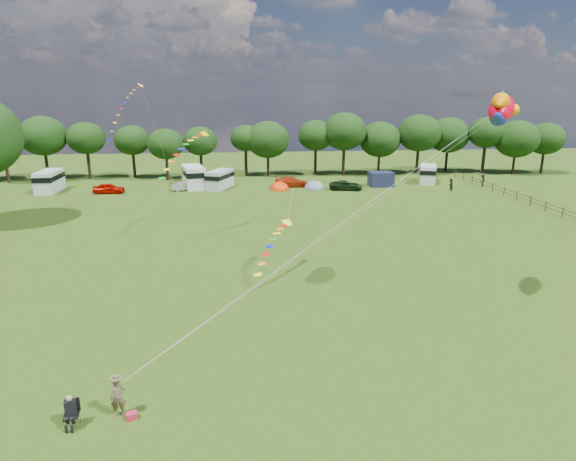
{
  "coord_description": "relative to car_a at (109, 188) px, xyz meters",
  "views": [
    {
      "loc": [
        -3.35,
        -23.76,
        13.06
      ],
      "look_at": [
        0.0,
        8.0,
        4.0
      ],
      "focal_mm": 30.0,
      "sensor_mm": 36.0,
      "label": 1
    }
  ],
  "objects": [
    {
      "name": "tent_orange",
      "position": [
        23.42,
        0.28,
        -0.68
      ],
      "size": [
        2.84,
        3.11,
        2.22
      ],
      "color": "red",
      "rests_on": "ground"
    },
    {
      "name": "fence",
      "position": [
        52.92,
        -8.63,
        -0.0
      ],
      "size": [
        0.12,
        33.12,
        1.2
      ],
      "color": "#472D19",
      "rests_on": "ground"
    },
    {
      "name": "fish_kite",
      "position": [
        32.68,
        -39.95,
        11.55
      ],
      "size": [
        3.3,
        4.12,
        2.27
      ],
      "rotation": [
        0.0,
        -0.21,
        0.98
      ],
      "color": "#ED0017",
      "rests_on": "ground"
    },
    {
      "name": "streamer_kite_a",
      "position": [
        6.21,
        -13.02,
        11.46
      ],
      "size": [
        3.2,
        5.58,
        5.75
      ],
      "rotation": [
        0.0,
        0.0,
        1.21
      ],
      "color": "yellow",
      "rests_on": "ground"
    },
    {
      "name": "campervan_c",
      "position": [
        15.01,
        2.21,
        0.68
      ],
      "size": [
        4.12,
        5.71,
        2.57
      ],
      "rotation": [
        0.0,
        0.0,
        1.17
      ],
      "color": "#B6B6B8",
      "rests_on": "ground"
    },
    {
      "name": "kite_flyer",
      "position": [
        12.33,
        -48.84,
        0.18
      ],
      "size": [
        0.7,
        0.51,
        1.77
      ],
      "primitive_type": "imported",
      "rotation": [
        0.0,
        0.0,
        0.15
      ],
      "color": "brown",
      "rests_on": "ground"
    },
    {
      "name": "kite_bag",
      "position": [
        12.88,
        -49.15,
        -0.55
      ],
      "size": [
        0.51,
        0.42,
        0.31
      ],
      "primitive_type": "cube",
      "rotation": [
        0.0,
        0.0,
        0.35
      ],
      "color": "red",
      "rests_on": "ground"
    },
    {
      "name": "camp_chair",
      "position": [
        10.57,
        -49.32,
        0.16
      ],
      "size": [
        0.68,
        0.68,
        1.44
      ],
      "rotation": [
        0.0,
        0.0,
        0.19
      ],
      "color": "#99999E",
      "rests_on": "ground"
    },
    {
      "name": "campervan_d",
      "position": [
        46.55,
        3.57,
        0.72
      ],
      "size": [
        4.17,
        5.89,
        2.65
      ],
      "rotation": [
        0.0,
        0.0,
        1.19
      ],
      "color": "silver",
      "rests_on": "ground"
    },
    {
      "name": "car_a",
      "position": [
        0.0,
        0.0,
        0.0
      ],
      "size": [
        4.27,
        1.76,
        1.41
      ],
      "primitive_type": "imported",
      "rotation": [
        0.0,
        0.0,
        1.55
      ],
      "color": "#B40B00",
      "rests_on": "ground"
    },
    {
      "name": "streamer_kite_c",
      "position": [
        20.25,
        -32.81,
        2.01
      ],
      "size": [
        3.26,
        4.93,
        2.83
      ],
      "rotation": [
        0.0,
        0.0,
        0.4
      ],
      "color": "yellow",
      "rests_on": "ground"
    },
    {
      "name": "car_b",
      "position": [
        10.17,
        0.91,
        -0.09
      ],
      "size": [
        3.66,
        2.03,
        1.22
      ],
      "primitive_type": "imported",
      "rotation": [
        0.0,
        0.0,
        1.8
      ],
      "color": "#9FA0A7",
      "rests_on": "ground"
    },
    {
      "name": "car_d",
      "position": [
        32.77,
        -0.93,
        -0.06
      ],
      "size": [
        5.12,
        3.13,
        1.3
      ],
      "primitive_type": "imported",
      "rotation": [
        0.0,
        0.0,
        1.35
      ],
      "color": "black",
      "rests_on": "ground"
    },
    {
      "name": "campervan_a",
      "position": [
        -8.51,
        2.37,
        0.84
      ],
      "size": [
        2.64,
        5.93,
        2.88
      ],
      "rotation": [
        0.0,
        0.0,
        1.6
      ],
      "color": "silver",
      "rests_on": "ground"
    },
    {
      "name": "walker_b",
      "position": [
        53.37,
        -0.34,
        0.19
      ],
      "size": [
        1.24,
        1.13,
        1.79
      ],
      "primitive_type": "imported",
      "rotation": [
        0.0,
        0.0,
        3.8
      ],
      "color": "black",
      "rests_on": "ground"
    },
    {
      "name": "campervan_b",
      "position": [
        11.22,
        3.22,
        0.96
      ],
      "size": [
        4.04,
        6.77,
        3.1
      ],
      "rotation": [
        0.0,
        0.0,
        1.8
      ],
      "color": "silver",
      "rests_on": "ground"
    },
    {
      "name": "car_c",
      "position": [
        25.37,
        2.27,
        0.01
      ],
      "size": [
        4.82,
        2.15,
        1.43
      ],
      "primitive_type": "imported",
      "rotation": [
        0.0,
        0.0,
        1.54
      ],
      "color": "#A92B0C",
      "rests_on": "ground"
    },
    {
      "name": "streamer_kite_b",
      "position": [
        12.99,
        -21.29,
        7.63
      ],
      "size": [
        4.38,
        4.75,
        3.83
      ],
      "rotation": [
        0.0,
        0.0,
        0.68
      ],
      "color": "#E0BC00",
      "rests_on": "ground"
    },
    {
      "name": "ground_plane",
      "position": [
        20.92,
        -43.13,
        -0.7
      ],
      "size": [
        180.0,
        180.0,
        0.0
      ],
      "primitive_type": "plane",
      "color": "black",
      "rests_on": "ground"
    },
    {
      "name": "tree_line",
      "position": [
        26.22,
        11.86,
        5.64
      ],
      "size": [
        102.98,
        10.98,
        10.27
      ],
      "color": "black",
      "rests_on": "ground"
    },
    {
      "name": "tent_greyblue",
      "position": [
        28.51,
        0.47,
        -0.68
      ],
      "size": [
        3.01,
        3.3,
        2.24
      ],
      "color": "slate",
      "rests_on": "ground"
    },
    {
      "name": "walker_a",
      "position": [
        47.2,
        -3.16,
        0.15
      ],
      "size": [
        0.98,
        0.88,
        1.71
      ],
      "primitive_type": "imported",
      "rotation": [
        0.0,
        0.0,
        3.72
      ],
      "color": "black",
      "rests_on": "ground"
    },
    {
      "name": "awning_navy",
      "position": [
        38.53,
        1.39,
        0.34
      ],
      "size": [
        3.36,
        2.74,
        2.1
      ],
      "primitive_type": "cube",
      "rotation": [
        0.0,
        0.0,
        0.0
      ],
      "color": "#1A1F39",
      "rests_on": "ground"
    }
  ]
}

